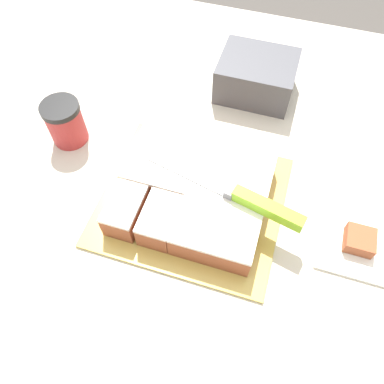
{
  "coord_description": "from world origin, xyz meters",
  "views": [
    {
      "loc": [
        0.15,
        -0.45,
        1.55
      ],
      "look_at": [
        0.04,
        -0.1,
        0.97
      ],
      "focal_mm": 35.0,
      "sensor_mm": 36.0,
      "label": 1
    }
  ],
  "objects_px": {
    "cake": "(193,192)",
    "storage_box": "(256,76)",
    "knife": "(252,201)",
    "coffee_cup": "(65,122)",
    "brownie": "(360,240)",
    "cake_board": "(192,201)"
  },
  "relations": [
    {
      "from": "cake",
      "to": "storage_box",
      "type": "distance_m",
      "value": 0.33
    },
    {
      "from": "brownie",
      "to": "storage_box",
      "type": "xyz_separation_m",
      "value": [
        -0.26,
        0.33,
        0.02
      ]
    },
    {
      "from": "cake",
      "to": "brownie",
      "type": "relative_size",
      "value": 5.41
    },
    {
      "from": "cake_board",
      "to": "knife",
      "type": "distance_m",
      "value": 0.13
    },
    {
      "from": "brownie",
      "to": "storage_box",
      "type": "distance_m",
      "value": 0.42
    },
    {
      "from": "brownie",
      "to": "cake",
      "type": "bearing_deg",
      "value": 179.88
    },
    {
      "from": "cake",
      "to": "storage_box",
      "type": "bearing_deg",
      "value": 82.14
    },
    {
      "from": "knife",
      "to": "brownie",
      "type": "height_order",
      "value": "knife"
    },
    {
      "from": "storage_box",
      "to": "coffee_cup",
      "type": "bearing_deg",
      "value": -143.01
    },
    {
      "from": "cake_board",
      "to": "brownie",
      "type": "relative_size",
      "value": 6.79
    },
    {
      "from": "cake",
      "to": "knife",
      "type": "relative_size",
      "value": 0.9
    },
    {
      "from": "brownie",
      "to": "knife",
      "type": "bearing_deg",
      "value": -176.8
    },
    {
      "from": "cake_board",
      "to": "coffee_cup",
      "type": "height_order",
      "value": "coffee_cup"
    },
    {
      "from": "knife",
      "to": "storage_box",
      "type": "distance_m",
      "value": 0.35
    },
    {
      "from": "cake",
      "to": "storage_box",
      "type": "relative_size",
      "value": 1.6
    },
    {
      "from": "cake_board",
      "to": "brownie",
      "type": "xyz_separation_m",
      "value": [
        0.3,
        0.0,
        0.02
      ]
    },
    {
      "from": "cake_board",
      "to": "cake",
      "type": "height_order",
      "value": "cake"
    },
    {
      "from": "coffee_cup",
      "to": "brownie",
      "type": "distance_m",
      "value": 0.6
    },
    {
      "from": "knife",
      "to": "coffee_cup",
      "type": "xyz_separation_m",
      "value": [
        -0.4,
        0.09,
        -0.02
      ]
    },
    {
      "from": "coffee_cup",
      "to": "brownie",
      "type": "height_order",
      "value": "coffee_cup"
    },
    {
      "from": "cake",
      "to": "storage_box",
      "type": "height_order",
      "value": "storage_box"
    },
    {
      "from": "storage_box",
      "to": "brownie",
      "type": "bearing_deg",
      "value": -52.15
    }
  ]
}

